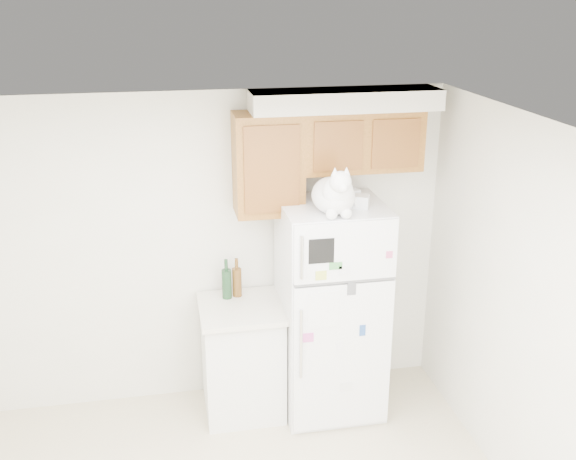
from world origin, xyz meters
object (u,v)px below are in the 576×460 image
object	(u,v)px
cat	(335,194)
bottle_amber	(237,277)
base_counter	(242,357)
storage_box_back	(346,196)
storage_box_front	(359,201)
refrigerator	(331,309)
bottle_green	(227,279)

from	to	relation	value
cat	bottle_amber	bearing A→B (deg)	146.53
base_counter	storage_box_back	world-z (taller)	storage_box_back
storage_box_back	bottle_amber	xyz separation A→B (m)	(-0.80, 0.20, -0.67)
storage_box_back	storage_box_front	size ratio (longest dim) A/B	1.20
storage_box_back	refrigerator	bearing A→B (deg)	-168.24
refrigerator	base_counter	world-z (taller)	refrigerator
cat	bottle_amber	xyz separation A→B (m)	(-0.65, 0.43, -0.77)
storage_box_back	bottle_amber	bearing A→B (deg)	154.55
base_counter	bottle_amber	distance (m)	0.64
storage_box_front	cat	bearing A→B (deg)	-127.09
storage_box_front	bottle_green	bearing A→B (deg)	-173.07
refrigerator	bottle_green	xyz separation A→B (m)	(-0.78, 0.22, 0.23)
refrigerator	storage_box_back	xyz separation A→B (m)	(0.10, 0.05, 0.90)
base_counter	storage_box_front	distance (m)	1.55
refrigerator	storage_box_back	distance (m)	0.91
refrigerator	bottle_amber	distance (m)	0.77
refrigerator	cat	xyz separation A→B (m)	(-0.04, -0.19, 0.99)
base_counter	storage_box_back	xyz separation A→B (m)	(0.79, -0.03, 1.29)
cat	bottle_green	world-z (taller)	cat
refrigerator	cat	distance (m)	1.01
base_counter	cat	bearing A→B (deg)	-22.30
base_counter	cat	distance (m)	1.55
cat	storage_box_back	size ratio (longest dim) A/B	2.99
bottle_green	bottle_amber	world-z (taller)	bottle_green
refrigerator	base_counter	size ratio (longest dim) A/B	1.85
storage_box_front	bottle_green	xyz separation A→B (m)	(-0.94, 0.30, -0.66)
bottle_green	bottle_amber	size ratio (longest dim) A/B	1.03
storage_box_back	storage_box_front	distance (m)	0.14
cat	storage_box_back	world-z (taller)	cat
bottle_green	bottle_amber	xyz separation A→B (m)	(0.08, 0.02, -0.00)
refrigerator	bottle_amber	size ratio (longest dim) A/B	5.43
storage_box_front	bottle_amber	world-z (taller)	storage_box_front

